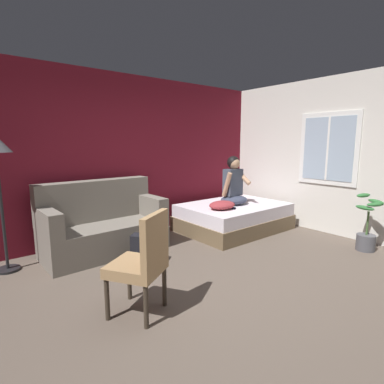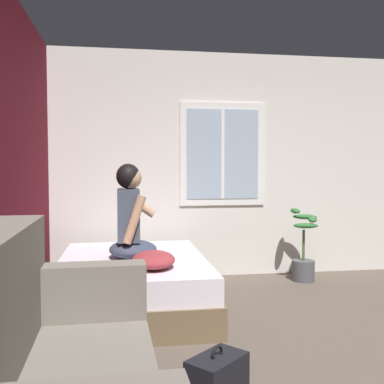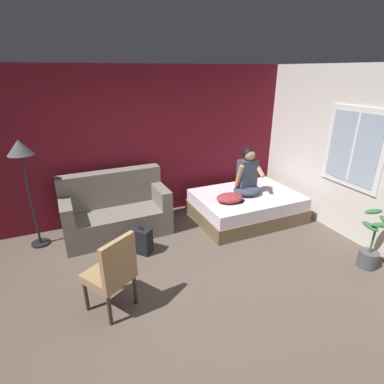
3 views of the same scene
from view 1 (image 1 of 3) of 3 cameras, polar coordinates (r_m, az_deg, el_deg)
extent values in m
plane|color=brown|center=(3.43, 4.65, -18.38)|extent=(40.00, 40.00, 0.00)
cube|color=maroon|center=(5.16, -14.85, 6.39)|extent=(11.03, 0.16, 2.70)
cube|color=silver|center=(5.64, 28.47, 5.81)|extent=(0.16, 6.27, 2.70)
cube|color=white|center=(5.72, 24.50, 7.49)|extent=(0.02, 1.04, 1.24)
cube|color=#9EB2C6|center=(5.71, 24.43, 7.49)|extent=(0.01, 0.88, 1.08)
cube|color=white|center=(5.71, 24.43, 7.49)|extent=(0.01, 0.04, 1.08)
cube|color=brown|center=(5.62, 7.89, -5.78)|extent=(1.89, 1.37, 0.26)
cube|color=silver|center=(5.56, 7.94, -3.39)|extent=(1.84, 1.33, 0.22)
cube|color=slate|center=(4.57, -16.11, -8.46)|extent=(1.72, 0.84, 0.44)
cube|color=slate|center=(4.72, -17.90, -1.49)|extent=(1.71, 0.28, 0.60)
cube|color=slate|center=(4.24, -25.78, -5.14)|extent=(0.20, 0.80, 0.32)
cube|color=slate|center=(4.82, -8.05, -2.59)|extent=(0.20, 0.80, 0.32)
cylinder|color=#382D23|center=(3.26, -11.84, -16.17)|extent=(0.04, 0.04, 0.40)
cylinder|color=#382D23|center=(2.97, -15.87, -19.05)|extent=(0.04, 0.04, 0.40)
cylinder|color=#382D23|center=(3.10, -5.28, -17.45)|extent=(0.04, 0.04, 0.40)
cylinder|color=#382D23|center=(2.79, -8.75, -20.79)|extent=(0.04, 0.04, 0.40)
cube|color=#9E7A51|center=(2.91, -10.59, -13.94)|extent=(0.64, 0.64, 0.10)
cube|color=#9E7A51|center=(2.72, -7.05, -9.01)|extent=(0.42, 0.30, 0.48)
ellipsoid|color=#383D51|center=(5.51, 8.01, -1.48)|extent=(0.52, 0.44, 0.16)
cube|color=#3F4756|center=(5.49, 7.78, 1.86)|extent=(0.33, 0.20, 0.48)
cylinder|color=tan|center=(5.32, 6.68, 1.42)|extent=(0.08, 0.21, 0.44)
cylinder|color=tan|center=(5.55, 9.61, 2.94)|extent=(0.08, 0.37, 0.29)
sphere|color=tan|center=(5.44, 8.01, 5.44)|extent=(0.21, 0.21, 0.21)
ellipsoid|color=black|center=(5.45, 7.86, 5.61)|extent=(0.23, 0.22, 0.23)
cube|color=black|center=(4.07, -9.25, -10.74)|extent=(0.33, 0.34, 0.40)
cube|color=black|center=(4.21, -8.70, -11.37)|extent=(0.20, 0.21, 0.18)
torus|color=black|center=(4.01, -9.33, -7.85)|extent=(0.07, 0.08, 0.09)
ellipsoid|color=#993338|center=(5.08, 5.74, -2.48)|extent=(0.49, 0.38, 0.14)
cube|color=black|center=(5.15, 7.95, -3.11)|extent=(0.15, 0.14, 0.01)
cylinder|color=black|center=(4.54, -31.61, -12.44)|extent=(0.28, 0.28, 0.03)
cylinder|color=black|center=(4.33, -32.46, -3.27)|extent=(0.04, 0.04, 1.45)
cylinder|color=#4C4C51|center=(5.22, 30.17, -8.31)|extent=(0.26, 0.26, 0.24)
cylinder|color=#426033|center=(5.14, 30.45, -5.12)|extent=(0.03, 0.03, 0.36)
ellipsoid|color=#2D6B33|center=(5.01, 30.05, -2.63)|extent=(0.15, 0.29, 0.06)
ellipsoid|color=#2D6B33|center=(5.14, 31.62, -1.56)|extent=(0.22, 0.29, 0.06)
ellipsoid|color=#2D6B33|center=(5.12, 29.86, -0.55)|extent=(0.29, 0.15, 0.06)
ellipsoid|color=#2D6B33|center=(5.01, 31.53, -2.04)|extent=(0.30, 0.21, 0.06)
camera|label=2|loc=(3.81, -42.02, 2.67)|focal=42.00mm
camera|label=3|loc=(1.52, 88.72, 42.69)|focal=28.00mm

